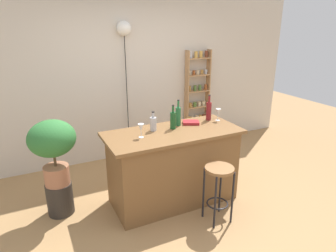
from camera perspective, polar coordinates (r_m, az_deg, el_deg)
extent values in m
plane|color=#A37A4C|center=(3.85, 3.03, -15.83)|extent=(12.00, 12.00, 0.00)
cube|color=beige|center=(5.01, -7.66, 9.75)|extent=(6.40, 0.10, 2.80)
cube|color=brown|center=(3.84, 0.97, -7.96)|extent=(1.54, 0.69, 0.91)
cube|color=brown|center=(3.65, 1.01, -1.31)|extent=(1.67, 0.75, 0.04)
cylinder|color=black|center=(3.44, 8.96, -14.32)|extent=(0.02, 0.02, 0.65)
cylinder|color=black|center=(3.56, 12.16, -13.26)|extent=(0.02, 0.02, 0.65)
cylinder|color=black|center=(3.60, 6.79, -12.52)|extent=(0.02, 0.02, 0.65)
cylinder|color=black|center=(3.72, 9.91, -11.59)|extent=(0.02, 0.02, 0.65)
torus|color=black|center=(3.63, 9.36, -14.31)|extent=(0.25, 0.25, 0.02)
cylinder|color=olive|center=(3.41, 9.77, -8.03)|extent=(0.33, 0.33, 0.03)
cube|color=tan|center=(5.41, 3.55, 4.91)|extent=(0.02, 0.14, 1.75)
cube|color=tan|center=(5.64, 7.51, 5.37)|extent=(0.02, 0.14, 1.75)
cube|color=tan|center=(5.74, 5.34, -1.94)|extent=(0.43, 0.14, 0.02)
cylinder|color=#AD7A38|center=(5.64, 4.00, -1.77)|extent=(0.06, 0.06, 0.07)
cylinder|color=gold|center=(5.69, 4.86, -1.63)|extent=(0.06, 0.06, 0.07)
cylinder|color=brown|center=(5.74, 5.85, -1.45)|extent=(0.06, 0.06, 0.07)
cylinder|color=gold|center=(5.80, 6.82, -1.27)|extent=(0.06, 0.06, 0.07)
cube|color=tan|center=(5.64, 5.43, 0.83)|extent=(0.43, 0.14, 0.02)
cylinder|color=gold|center=(5.53, 4.02, 1.21)|extent=(0.06, 0.06, 0.11)
cylinder|color=beige|center=(5.58, 4.60, 1.34)|extent=(0.06, 0.06, 0.11)
cylinder|color=beige|center=(5.62, 5.55, 1.44)|extent=(0.06, 0.06, 0.11)
cylinder|color=#AD7A38|center=(5.66, 6.13, 1.55)|extent=(0.06, 0.06, 0.11)
cylinder|color=brown|center=(5.71, 6.82, 1.68)|extent=(0.06, 0.06, 0.11)
cube|color=tan|center=(5.56, 5.52, 3.69)|extent=(0.43, 0.14, 0.02)
cylinder|color=#AD7A38|center=(5.46, 4.22, 3.98)|extent=(0.07, 0.07, 0.08)
cylinder|color=#4C7033|center=(5.52, 5.12, 4.12)|extent=(0.07, 0.07, 0.08)
cylinder|color=beige|center=(5.58, 5.98, 4.26)|extent=(0.07, 0.07, 0.08)
cylinder|color=beige|center=(5.63, 6.80, 4.36)|extent=(0.07, 0.07, 0.08)
cube|color=tan|center=(5.49, 5.62, 6.62)|extent=(0.43, 0.14, 0.02)
cylinder|color=#AD7A38|center=(5.39, 4.11, 7.08)|extent=(0.05, 0.05, 0.10)
cylinder|color=#4C7033|center=(5.45, 5.15, 7.19)|extent=(0.05, 0.05, 0.10)
cylinder|color=#4C7033|center=(5.51, 6.08, 7.28)|extent=(0.05, 0.05, 0.10)
cylinder|color=#994C23|center=(5.56, 7.18, 7.34)|extent=(0.05, 0.05, 0.10)
cube|color=tan|center=(5.43, 5.72, 9.63)|extent=(0.43, 0.14, 0.02)
cylinder|color=beige|center=(5.35, 4.19, 10.03)|extent=(0.05, 0.05, 0.08)
cylinder|color=#994C23|center=(5.37, 4.95, 10.05)|extent=(0.05, 0.05, 0.08)
cylinder|color=beige|center=(5.42, 5.70, 10.11)|extent=(0.05, 0.05, 0.08)
cylinder|color=#AD7A38|center=(5.47, 6.48, 10.17)|extent=(0.05, 0.05, 0.08)
cylinder|color=silver|center=(5.52, 7.23, 10.22)|extent=(0.05, 0.05, 0.08)
cube|color=tan|center=(5.39, 5.82, 12.69)|extent=(0.43, 0.14, 0.02)
cylinder|color=silver|center=(5.30, 4.29, 13.34)|extent=(0.06, 0.06, 0.11)
cylinder|color=gold|center=(5.35, 5.36, 13.36)|extent=(0.06, 0.06, 0.11)
cylinder|color=gold|center=(5.42, 6.29, 13.40)|extent=(0.06, 0.06, 0.11)
cylinder|color=brown|center=(5.47, 7.31, 13.43)|extent=(0.06, 0.06, 0.11)
cylinder|color=#2D2823|center=(3.94, -19.84, -12.78)|extent=(0.31, 0.31, 0.40)
cylinder|color=#A86B4C|center=(3.79, -20.37, -8.73)|extent=(0.29, 0.29, 0.23)
cylinder|color=brown|center=(3.71, -20.72, -6.04)|extent=(0.03, 0.03, 0.16)
ellipsoid|color=#2D7033|center=(3.61, -21.22, -2.21)|extent=(0.53, 0.48, 0.42)
cylinder|color=#236638|center=(3.82, 1.95, 1.81)|extent=(0.07, 0.07, 0.23)
cylinder|color=#236638|center=(3.78, 1.98, 4.17)|extent=(0.03, 0.03, 0.09)
cylinder|color=black|center=(3.76, 1.98, 4.93)|extent=(0.03, 0.03, 0.01)
cylinder|color=#B2B2B7|center=(3.65, -2.83, 0.36)|extent=(0.08, 0.08, 0.17)
cylinder|color=#B2B2B7|center=(3.61, -2.86, 2.10)|extent=(0.03, 0.03, 0.06)
cylinder|color=black|center=(3.60, -2.87, 2.68)|extent=(0.03, 0.03, 0.01)
cylinder|color=maroon|center=(4.07, 7.76, 2.79)|extent=(0.07, 0.07, 0.24)
cylinder|color=maroon|center=(4.03, 7.86, 5.07)|extent=(0.03, 0.03, 0.09)
cylinder|color=black|center=(4.02, 7.90, 5.80)|extent=(0.03, 0.03, 0.01)
cylinder|color=#194C23|center=(3.70, 0.96, 1.04)|extent=(0.07, 0.07, 0.21)
cylinder|color=#194C23|center=(3.66, 0.97, 3.22)|extent=(0.03, 0.03, 0.08)
cylinder|color=black|center=(3.64, 0.97, 3.94)|extent=(0.03, 0.03, 0.01)
cylinder|color=silver|center=(3.47, -5.11, -2.15)|extent=(0.06, 0.06, 0.00)
cylinder|color=silver|center=(3.45, -5.13, -1.53)|extent=(0.01, 0.01, 0.07)
cone|color=silver|center=(3.42, -5.16, -0.28)|extent=(0.07, 0.07, 0.08)
cylinder|color=silver|center=(4.09, 9.43, 1.06)|extent=(0.06, 0.06, 0.00)
cylinder|color=silver|center=(4.08, 9.46, 1.58)|extent=(0.01, 0.01, 0.07)
cone|color=silver|center=(4.06, 9.52, 2.66)|extent=(0.07, 0.07, 0.08)
cube|color=maroon|center=(3.92, 4.37, 0.68)|extent=(0.25, 0.23, 0.03)
cylinder|color=black|center=(4.96, -7.79, 5.61)|extent=(0.01, 0.01, 2.12)
sphere|color=white|center=(4.82, -8.38, 17.93)|extent=(0.23, 0.23, 0.23)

